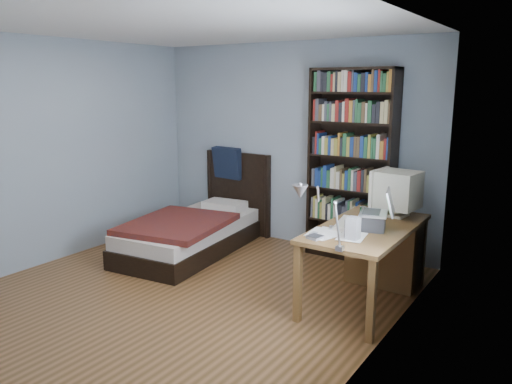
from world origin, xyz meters
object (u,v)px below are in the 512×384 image
speaker (353,229)px  bookshelf (351,165)px  desk_lamp (307,198)px  soda_can (363,213)px  laptop (375,218)px  desk (381,248)px  keyboard (348,224)px  bed (194,229)px  crt_monitor (396,190)px

speaker → bookshelf: (-0.67, 1.53, 0.26)m
desk_lamp → soda_can: size_ratio=5.07×
laptop → desk: bearing=101.7°
keyboard → speaker: 0.44m
keyboard → desk: bearing=61.1°
desk → keyboard: (-0.15, -0.48, 0.33)m
keyboard → bookshelf: 1.28m
laptop → soda_can: bearing=127.4°
laptop → soda_can: (-0.23, 0.31, -0.05)m
speaker → bed: bed is taller
desk_lamp → keyboard: desk_lamp is taller
desk → speaker: size_ratio=7.64×
crt_monitor → bed: size_ratio=0.22×
desk → crt_monitor: 0.59m
laptop → keyboard: size_ratio=0.82×
desk → keyboard: keyboard is taller
desk → laptop: 0.65m
crt_monitor → bookshelf: bookshelf is taller
soda_can → desk: bearing=52.3°
crt_monitor → bookshelf: size_ratio=0.21×
crt_monitor → laptop: 0.59m
soda_can → bed: size_ratio=0.06×
desk_lamp → bed: desk_lamp is taller
speaker → keyboard: bearing=120.7°
soda_can → desk_lamp: bearing=-85.8°
laptop → desk_lamp: desk_lamp is taller
soda_can → bed: bearing=179.1°
crt_monitor → speaker: size_ratio=2.31×
laptop → bed: bearing=171.9°
desk_lamp → laptop: bearing=82.6°
keyboard → bookshelf: bookshelf is taller
laptop → bookshelf: 1.37m
crt_monitor → soda_can: bearing=-129.9°
crt_monitor → bed: (-2.38, -0.23, -0.73)m
desk_lamp → speaker: (0.09, 0.66, -0.37)m
desk → laptop: (0.10, -0.48, 0.42)m
desk → crt_monitor: bearing=46.4°
desk → soda_can: 0.43m
laptop → bookshelf: bearing=122.2°
soda_can → bookshelf: bearing=120.2°
laptop → bookshelf: size_ratio=0.17×
desk → bookshelf: bookshelf is taller
desk_lamp → speaker: 0.76m
desk → bed: bed is taller
desk → bed: (-2.29, -0.14, -0.15)m
desk → soda_can: size_ratio=13.00×
speaker → bed: bearing=165.2°
soda_can → bookshelf: (-0.48, 0.83, 0.30)m
speaker → bed: (-2.34, 0.73, -0.57)m
bed → crt_monitor: bearing=5.5°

